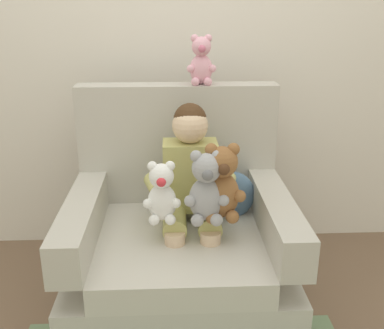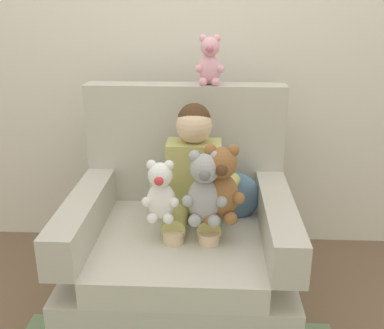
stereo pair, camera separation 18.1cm
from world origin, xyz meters
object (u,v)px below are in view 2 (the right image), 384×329
object	(u,v)px
armchair	(182,242)
plush_white	(161,192)
seated_child	(193,183)
throw_pillow	(234,197)
plush_pink_on_backrest	(210,62)
plush_brown	(221,185)
plush_grey	(205,190)

from	to	relation	value
armchair	plush_white	xyz separation A→B (m)	(-0.08, -0.16, 0.34)
armchair	seated_child	size ratio (longest dim) A/B	1.27
plush_white	throw_pillow	size ratio (longest dim) A/B	1.07
plush_white	armchair	bearing A→B (deg)	81.09
plush_pink_on_backrest	throw_pillow	bearing A→B (deg)	-70.38
plush_brown	plush_white	size ratio (longest dim) A/B	1.26
plush_grey	plush_pink_on_backrest	world-z (taller)	plush_pink_on_backrest
seated_child	plush_white	bearing A→B (deg)	-119.76
armchair	plush_brown	xyz separation A→B (m)	(0.18, -0.15, 0.37)
seated_child	throw_pillow	xyz separation A→B (m)	(0.20, 0.10, -0.11)
throw_pillow	seated_child	bearing A→B (deg)	-153.93
plush_brown	plush_white	xyz separation A→B (m)	(-0.26, -0.01, -0.03)
plush_pink_on_backrest	armchair	bearing A→B (deg)	-123.13
seated_child	plush_brown	distance (m)	0.22
plush_pink_on_backrest	throw_pillow	distance (m)	0.69
plush_brown	throw_pillow	xyz separation A→B (m)	(0.07, 0.26, -0.17)
plush_brown	plush_pink_on_backrest	xyz separation A→B (m)	(-0.06, 0.47, 0.47)
plush_grey	armchair	bearing A→B (deg)	123.53
plush_pink_on_backrest	seated_child	bearing A→B (deg)	-114.71
armchair	throw_pillow	size ratio (longest dim) A/B	4.02
seated_child	plush_pink_on_backrest	world-z (taller)	plush_pink_on_backrest
plush_grey	plush_brown	bearing A→B (deg)	20.96
plush_grey	plush_pink_on_backrest	distance (m)	0.69
plush_white	plush_pink_on_backrest	world-z (taller)	plush_pink_on_backrest
plush_grey	throw_pillow	size ratio (longest dim) A/B	1.26
armchair	throw_pillow	distance (m)	0.34
plush_white	plush_brown	bearing A→B (deg)	19.79
throw_pillow	plush_white	bearing A→B (deg)	-140.28
throw_pillow	plush_brown	bearing A→B (deg)	-105.19
plush_grey	plush_white	xyz separation A→B (m)	(-0.19, 0.01, -0.02)
plush_grey	throw_pillow	xyz separation A→B (m)	(0.14, 0.29, -0.16)
armchair	plush_pink_on_backrest	bearing A→B (deg)	69.34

